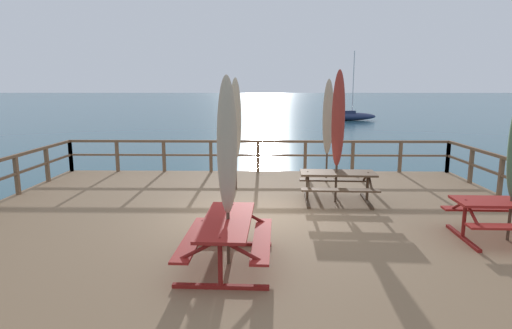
# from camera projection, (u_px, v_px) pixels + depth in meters

# --- Properties ---
(ground_plane) EXTENTS (600.00, 600.00, 0.00)m
(ground_plane) POSITION_uv_depth(u_px,v_px,m) (255.00, 248.00, 9.83)
(ground_plane) COLOR #2D5B6B
(wooden_deck) EXTENTS (13.14, 9.94, 0.84)m
(wooden_deck) POSITION_uv_depth(u_px,v_px,m) (255.00, 231.00, 9.76)
(wooden_deck) COLOR #846647
(wooden_deck) RESTS_ON ground
(railing_waterside_far) EXTENTS (12.94, 0.10, 1.09)m
(railing_waterside_far) POSITION_uv_depth(u_px,v_px,m) (258.00, 151.00, 14.29)
(railing_waterside_far) COLOR brown
(railing_waterside_far) RESTS_ON wooden_deck
(picnic_table_front_right) EXTENTS (1.92, 1.48, 0.78)m
(picnic_table_front_right) POSITION_uv_depth(u_px,v_px,m) (337.00, 180.00, 10.54)
(picnic_table_front_right) COLOR brown
(picnic_table_front_right) RESTS_ON wooden_deck
(picnic_table_back_left) EXTENTS (1.47, 2.10, 0.78)m
(picnic_table_back_left) POSITION_uv_depth(u_px,v_px,m) (227.00, 231.00, 6.78)
(picnic_table_back_left) COLOR maroon
(picnic_table_back_left) RESTS_ON wooden_deck
(picnic_table_mid_left) EXTENTS (2.13, 1.46, 0.78)m
(picnic_table_mid_left) POSITION_uv_depth(u_px,v_px,m) (512.00, 211.00, 7.89)
(picnic_table_mid_left) COLOR maroon
(picnic_table_mid_left) RESTS_ON wooden_deck
(patio_umbrella_tall_front) EXTENTS (0.32, 0.32, 3.27)m
(patio_umbrella_tall_front) POSITION_uv_depth(u_px,v_px,m) (338.00, 119.00, 10.24)
(patio_umbrella_tall_front) COLOR #4C3828
(patio_umbrella_tall_front) RESTS_ON wooden_deck
(patio_umbrella_tall_mid_right) EXTENTS (0.32, 0.32, 3.04)m
(patio_umbrella_tall_mid_right) POSITION_uv_depth(u_px,v_px,m) (227.00, 147.00, 6.56)
(patio_umbrella_tall_mid_right) COLOR #4C3828
(patio_umbrella_tall_mid_right) RESTS_ON wooden_deck
(patio_umbrella_short_front) EXTENTS (0.32, 0.32, 3.11)m
(patio_umbrella_short_front) POSITION_uv_depth(u_px,v_px,m) (236.00, 119.00, 11.56)
(patio_umbrella_short_front) COLOR #4C3828
(patio_umbrella_short_front) RESTS_ON wooden_deck
(patio_umbrella_short_back) EXTENTS (0.32, 0.32, 3.10)m
(patio_umbrella_short_back) POSITION_uv_depth(u_px,v_px,m) (328.00, 117.00, 12.50)
(patio_umbrella_short_back) COLOR #4C3828
(patio_umbrella_short_back) RESTS_ON wooden_deck
(sailboat_distant) EXTENTS (6.04, 1.82, 7.72)m
(sailboat_distant) POSITION_uv_depth(u_px,v_px,m) (349.00, 116.00, 48.05)
(sailboat_distant) COLOR navy
(sailboat_distant) RESTS_ON ground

